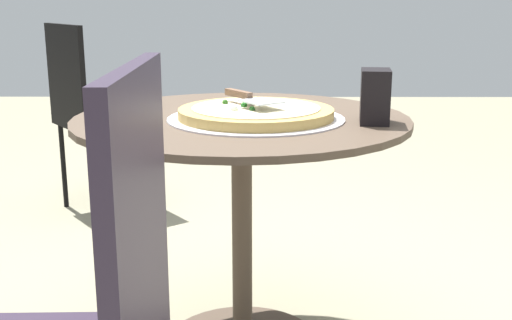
{
  "coord_description": "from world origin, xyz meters",
  "views": [
    {
      "loc": [
        -1.69,
        -0.05,
        1.01
      ],
      "look_at": [
        -0.04,
        -0.04,
        0.59
      ],
      "focal_mm": 44.65,
      "sensor_mm": 36.0,
      "label": 1
    }
  ],
  "objects_px": {
    "patio_table": "(242,179)",
    "drinking_cup": "(141,90)",
    "pizza_on_tray": "(256,113)",
    "pizza_server": "(249,97)",
    "patio_chair_far": "(91,107)",
    "napkin_dispenser": "(375,96)"
  },
  "relations": [
    {
      "from": "patio_table",
      "to": "pizza_server",
      "type": "xyz_separation_m",
      "value": [
        -0.02,
        -0.02,
        0.23
      ]
    },
    {
      "from": "pizza_on_tray",
      "to": "pizza_server",
      "type": "relative_size",
      "value": 2.34
    },
    {
      "from": "patio_table",
      "to": "pizza_on_tray",
      "type": "xyz_separation_m",
      "value": [
        -0.04,
        -0.04,
        0.19
      ]
    },
    {
      "from": "patio_table",
      "to": "pizza_server",
      "type": "height_order",
      "value": "pizza_server"
    },
    {
      "from": "patio_table",
      "to": "drinking_cup",
      "type": "height_order",
      "value": "drinking_cup"
    },
    {
      "from": "pizza_server",
      "to": "napkin_dispenser",
      "type": "relative_size",
      "value": 1.46
    },
    {
      "from": "pizza_server",
      "to": "pizza_on_tray",
      "type": "bearing_deg",
      "value": -132.24
    },
    {
      "from": "pizza_server",
      "to": "napkin_dispenser",
      "type": "bearing_deg",
      "value": -102.04
    },
    {
      "from": "drinking_cup",
      "to": "napkin_dispenser",
      "type": "relative_size",
      "value": 0.7
    },
    {
      "from": "patio_table",
      "to": "pizza_on_tray",
      "type": "height_order",
      "value": "pizza_on_tray"
    },
    {
      "from": "patio_table",
      "to": "pizza_server",
      "type": "distance_m",
      "value": 0.23
    },
    {
      "from": "patio_table",
      "to": "drinking_cup",
      "type": "distance_m",
      "value": 0.41
    },
    {
      "from": "pizza_on_tray",
      "to": "napkin_dispenser",
      "type": "bearing_deg",
      "value": -99.67
    },
    {
      "from": "drinking_cup",
      "to": "patio_table",
      "type": "bearing_deg",
      "value": -118.59
    },
    {
      "from": "drinking_cup",
      "to": "napkin_dispenser",
      "type": "bearing_deg",
      "value": -111.47
    },
    {
      "from": "napkin_dispenser",
      "to": "patio_chair_far",
      "type": "xyz_separation_m",
      "value": [
        1.34,
        1.08,
        -0.25
      ]
    },
    {
      "from": "patio_chair_far",
      "to": "pizza_on_tray",
      "type": "bearing_deg",
      "value": -148.84
    },
    {
      "from": "pizza_server",
      "to": "patio_chair_far",
      "type": "bearing_deg",
      "value": 30.88
    },
    {
      "from": "pizza_server",
      "to": "drinking_cup",
      "type": "xyz_separation_m",
      "value": [
        0.18,
        0.32,
        -0.01
      ]
    },
    {
      "from": "patio_table",
      "to": "drinking_cup",
      "type": "relative_size",
      "value": 9.5
    },
    {
      "from": "pizza_on_tray",
      "to": "drinking_cup",
      "type": "relative_size",
      "value": 4.91
    },
    {
      "from": "pizza_on_tray",
      "to": "patio_table",
      "type": "bearing_deg",
      "value": 46.38
    }
  ]
}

